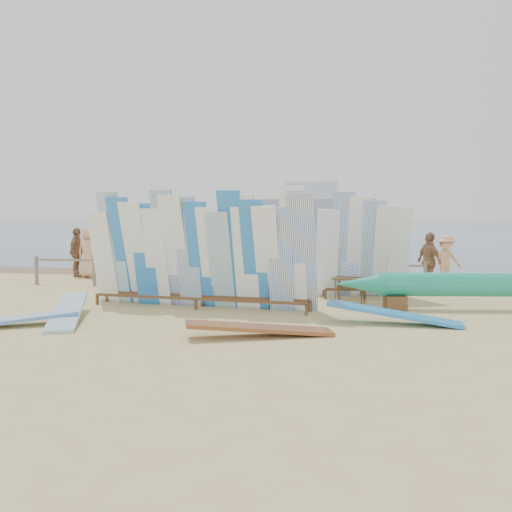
% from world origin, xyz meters
% --- Properties ---
extents(ground, '(160.00, 160.00, 0.00)m').
position_xyz_m(ground, '(0.00, 0.00, 0.00)').
color(ground, tan).
rests_on(ground, ground).
extents(ocean, '(320.00, 240.00, 0.02)m').
position_xyz_m(ocean, '(0.00, 128.00, 0.00)').
color(ocean, '#415874').
rests_on(ocean, ground).
extents(wet_sand_strip, '(40.00, 2.60, 0.01)m').
position_xyz_m(wet_sand_strip, '(0.00, 7.20, 0.00)').
color(wet_sand_strip, brown).
rests_on(wet_sand_strip, ground).
extents(distant_ship, '(45.00, 8.00, 14.00)m').
position_xyz_m(distant_ship, '(-12.00, 180.00, 5.31)').
color(distant_ship, '#999EA3').
rests_on(distant_ship, ocean).
extents(fence, '(12.08, 0.08, 0.90)m').
position_xyz_m(fence, '(0.00, 3.00, 0.63)').
color(fence, '#7A6C5C').
rests_on(fence, ground).
extents(main_surfboard_rack, '(5.68, 1.30, 2.85)m').
position_xyz_m(main_surfboard_rack, '(0.44, -0.36, 1.28)').
color(main_surfboard_rack, brown).
rests_on(main_surfboard_rack, ground).
extents(side_surfboard_rack, '(2.54, 1.05, 2.84)m').
position_xyz_m(side_surfboard_rack, '(4.28, 1.98, 1.27)').
color(side_surfboard_rack, brown).
rests_on(side_surfboard_rack, ground).
extents(outrigger_canoe, '(6.19, 1.37, 0.88)m').
position_xyz_m(outrigger_canoe, '(6.68, 0.53, 0.56)').
color(outrigger_canoe, brown).
rests_on(outrigger_canoe, ground).
extents(vendor_table, '(0.89, 0.70, 1.06)m').
position_xyz_m(vendor_table, '(3.96, 0.98, 0.35)').
color(vendor_table, brown).
rests_on(vendor_table, ground).
extents(flat_board_e, '(2.58, 1.92, 0.26)m').
position_xyz_m(flat_board_e, '(-2.71, -3.16, 0.00)').
color(flat_board_e, white).
rests_on(flat_board_e, ground).
extents(flat_board_a, '(1.54, 2.70, 0.39)m').
position_xyz_m(flat_board_a, '(-1.86, -2.34, 0.00)').
color(flat_board_a, '#7BAEC6').
rests_on(flat_board_a, ground).
extents(flat_board_c, '(2.73, 1.44, 0.31)m').
position_xyz_m(flat_board_c, '(2.39, -3.10, 0.00)').
color(flat_board_c, brown).
rests_on(flat_board_c, ground).
extents(flat_board_d, '(2.72, 0.74, 0.43)m').
position_xyz_m(flat_board_d, '(4.87, -1.48, 0.00)').
color(flat_board_d, blue).
rests_on(flat_board_d, ground).
extents(beach_chair_left, '(0.73, 0.74, 0.85)m').
position_xyz_m(beach_chair_left, '(1.39, 3.88, 0.25)').
color(beach_chair_left, red).
rests_on(beach_chair_left, ground).
extents(beach_chair_right, '(0.73, 0.75, 0.96)m').
position_xyz_m(beach_chair_right, '(2.35, 3.77, 0.28)').
color(beach_chair_right, red).
rests_on(beach_chair_right, ground).
extents(stroller, '(0.75, 0.93, 1.12)m').
position_xyz_m(stroller, '(2.15, 3.97, 0.45)').
color(stroller, red).
rests_on(stroller, ground).
extents(beachgoer_0, '(0.92, 0.47, 1.85)m').
position_xyz_m(beachgoer_0, '(-5.24, 5.04, 0.93)').
color(beachgoer_0, tan).
rests_on(beachgoer_0, ground).
extents(beachgoer_10, '(0.87, 1.09, 1.72)m').
position_xyz_m(beachgoer_10, '(6.20, 3.76, 0.86)').
color(beachgoer_10, '#8C6042').
rests_on(beachgoer_10, ground).
extents(beachgoer_1, '(0.67, 0.68, 1.68)m').
position_xyz_m(beachgoer_1, '(-2.92, 5.32, 0.84)').
color(beachgoer_1, '#8C6042').
rests_on(beachgoer_1, ground).
extents(beachgoer_2, '(0.92, 0.90, 1.79)m').
position_xyz_m(beachgoer_2, '(-2.23, 3.95, 0.89)').
color(beachgoer_2, beige).
rests_on(beachgoer_2, ground).
extents(beachgoer_6, '(0.83, 0.43, 1.65)m').
position_xyz_m(beachgoer_6, '(0.61, 4.03, 0.82)').
color(beachgoer_6, tan).
rests_on(beachgoer_6, ground).
extents(beachgoer_11, '(1.50, 1.10, 1.57)m').
position_xyz_m(beachgoer_11, '(-5.63, 7.27, 0.78)').
color(beachgoer_11, beige).
rests_on(beachgoer_11, ground).
extents(beachgoer_extra_0, '(1.12, 0.71, 1.61)m').
position_xyz_m(beachgoer_extra_0, '(6.86, 5.05, 0.81)').
color(beachgoer_extra_0, tan).
rests_on(beachgoer_extra_0, ground).
extents(beachgoer_extra_1, '(0.56, 1.08, 1.77)m').
position_xyz_m(beachgoer_extra_1, '(-5.86, 5.30, 0.89)').
color(beachgoer_extra_1, '#8C6042').
rests_on(beachgoer_extra_1, ground).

